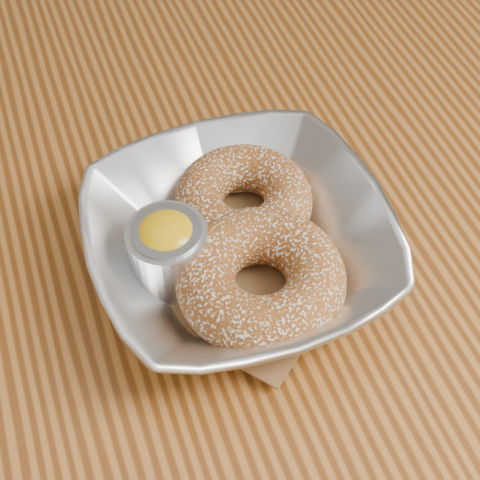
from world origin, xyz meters
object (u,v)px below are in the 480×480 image
object	(u,v)px
serving_bowl	(240,244)
donut_back	(244,200)
donut_front	(261,279)
ramekin	(168,250)
table	(255,285)

from	to	relation	value
serving_bowl	donut_back	xyz separation A→B (m)	(0.02, 0.03, 0.00)
donut_front	ramekin	distance (m)	0.06
serving_bowl	donut_front	xyz separation A→B (m)	(0.00, -0.03, 0.00)
serving_bowl	ramekin	xyz separation A→B (m)	(-0.05, 0.00, 0.01)
table	donut_back	world-z (taller)	donut_back
table	serving_bowl	size ratio (longest dim) A/B	5.87
serving_bowl	donut_back	world-z (taller)	serving_bowl
donut_front	ramekin	bearing A→B (deg)	142.29
serving_bowl	donut_front	size ratio (longest dim) A/B	1.84
serving_bowl	ramekin	size ratio (longest dim) A/B	3.79
serving_bowl	ramekin	bearing A→B (deg)	174.81
serving_bowl	donut_front	bearing A→B (deg)	-87.07
table	donut_front	world-z (taller)	donut_front
serving_bowl	donut_front	distance (m)	0.03
donut_back	donut_front	distance (m)	0.07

